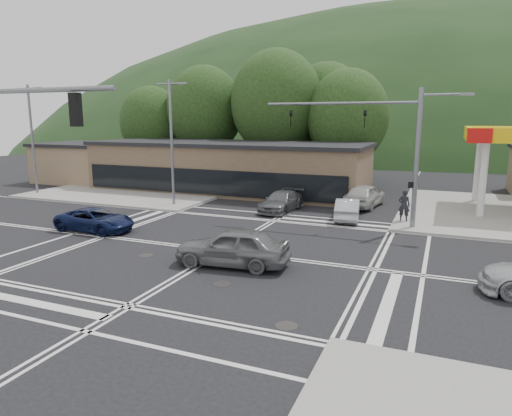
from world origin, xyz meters
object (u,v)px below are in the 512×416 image
at_px(car_grey_center, 233,247).
at_px(pedestrian, 404,205).
at_px(car_queue_a, 348,209).
at_px(car_blue_west, 95,220).
at_px(car_northbound, 281,201).
at_px(car_queue_b, 365,195).

distance_m(car_grey_center, pedestrian, 12.98).
distance_m(car_grey_center, car_queue_a, 11.48).
relative_size(car_blue_west, car_northbound, 0.99).
bearing_deg(car_queue_b, pedestrian, 132.93).
bearing_deg(car_queue_a, car_queue_b, -102.49).
height_order(car_blue_west, car_queue_a, car_queue_a).
bearing_deg(car_grey_center, car_queue_b, 162.40).
distance_m(car_blue_west, car_grey_center, 10.28).
height_order(car_queue_a, car_northbound, same).
relative_size(car_blue_west, car_queue_a, 1.12).
distance_m(car_blue_west, car_northbound, 12.30).
xyz_separation_m(car_queue_a, car_queue_b, (0.30, 4.64, 0.17)).
relative_size(car_queue_b, car_northbound, 1.06).
bearing_deg(pedestrian, car_blue_west, 25.94).
height_order(car_queue_b, pedestrian, pedestrian).
distance_m(car_queue_b, pedestrian, 5.35).
bearing_deg(car_grey_center, car_queue_a, 159.42).
bearing_deg(car_northbound, car_queue_b, 40.10).
bearing_deg(car_queue_a, car_northbound, -19.33).
relative_size(car_northbound, pedestrian, 2.45).
relative_size(car_blue_west, car_queue_b, 0.93).
xyz_separation_m(car_blue_west, car_northbound, (7.94, 9.39, 0.04)).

